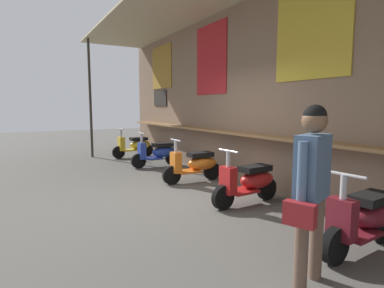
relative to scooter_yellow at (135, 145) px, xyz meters
The scene contains 8 objects.
ground_plane 5.01m from the scooter_yellow, 12.49° to the right, with size 37.22×37.22×0.00m, color #56544F.
market_stall_facade 5.26m from the scooter_yellow, ahead, with size 13.29×2.42×3.97m.
scooter_yellow is the anchor object (origin of this frame).
scooter_blue 1.91m from the scooter_yellow, ahead, with size 0.46×1.40×0.97m.
scooter_orange 3.96m from the scooter_yellow, ahead, with size 0.46×1.40×0.97m.
scooter_red 5.79m from the scooter_yellow, ahead, with size 0.49×1.40×0.97m.
scooter_maroon 7.82m from the scooter_yellow, ahead, with size 0.49×1.40×0.97m.
shopper_with_handbag 8.10m from the scooter_yellow, ahead, with size 0.43×0.65×1.67m.
Camera 1 is at (4.96, -2.34, 1.65)m, focal length 29.27 mm.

